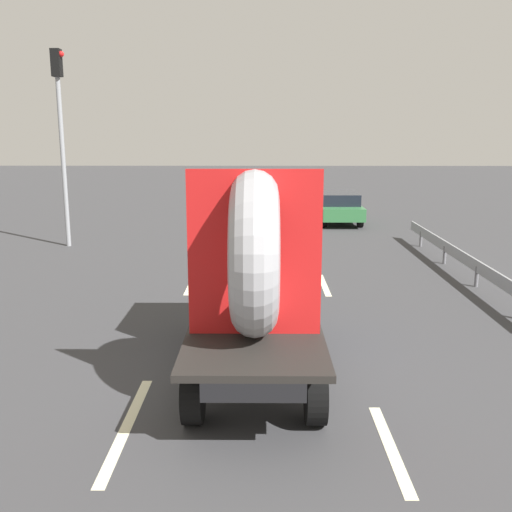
{
  "coord_description": "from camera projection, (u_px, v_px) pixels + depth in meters",
  "views": [
    {
      "loc": [
        0.09,
        -9.63,
        4.01
      ],
      "look_at": [
        0.0,
        0.58,
        1.83
      ],
      "focal_mm": 41.03,
      "sensor_mm": 36.0,
      "label": 1
    }
  ],
  "objects": [
    {
      "name": "lane_dash_left_far",
      "position": [
        193.0,
        282.0,
        15.88
      ],
      "size": [
        0.16,
        2.69,
        0.01
      ],
      "primitive_type": "cube",
      "rotation": [
        0.0,
        0.0,
        1.57
      ],
      "color": "beige",
      "rests_on": "ground_plane"
    },
    {
      "name": "lane_dash_right_far",
      "position": [
        324.0,
        285.0,
        15.55
      ],
      "size": [
        0.16,
        2.23,
        0.01
      ],
      "primitive_type": "cube",
      "rotation": [
        0.0,
        0.0,
        1.57
      ],
      "color": "beige",
      "rests_on": "ground_plane"
    },
    {
      "name": "flatbed_truck",
      "position": [
        256.0,
        270.0,
        9.93
      ],
      "size": [
        2.02,
        5.29,
        3.5
      ],
      "color": "black",
      "rests_on": "ground_plane"
    },
    {
      "name": "distant_sedan",
      "position": [
        338.0,
        206.0,
        26.03
      ],
      "size": [
        1.77,
        4.14,
        1.35
      ],
      "color": "black",
      "rests_on": "ground_plane"
    },
    {
      "name": "lane_dash_right_near",
      "position": [
        390.0,
        447.0,
        7.56
      ],
      "size": [
        0.16,
        2.23,
        0.01
      ],
      "primitive_type": "cube",
      "rotation": [
        0.0,
        0.0,
        1.57
      ],
      "color": "beige",
      "rests_on": "ground_plane"
    },
    {
      "name": "guardrail",
      "position": [
        460.0,
        256.0,
        16.61
      ],
      "size": [
        0.1,
        10.94,
        0.71
      ],
      "color": "gray",
      "rests_on": "ground_plane"
    },
    {
      "name": "ground_plane",
      "position": [
        256.0,
        364.0,
        10.26
      ],
      "size": [
        120.0,
        120.0,
        0.0
      ],
      "primitive_type": "plane",
      "color": "#38383A"
    },
    {
      "name": "lane_dash_left_near",
      "position": [
        127.0,
        426.0,
        8.12
      ],
      "size": [
        0.16,
        2.99,
        0.01
      ],
      "primitive_type": "cube",
      "rotation": [
        0.0,
        0.0,
        1.57
      ],
      "color": "beige",
      "rests_on": "ground_plane"
    },
    {
      "name": "traffic_light",
      "position": [
        61.0,
        123.0,
        19.95
      ],
      "size": [
        0.42,
        0.36,
        6.7
      ],
      "color": "gray",
      "rests_on": "ground_plane"
    }
  ]
}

